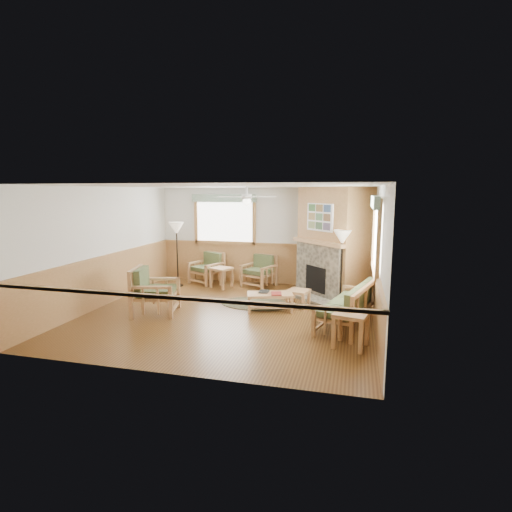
% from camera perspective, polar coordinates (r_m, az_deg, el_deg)
% --- Properties ---
extents(floor, '(6.00, 6.00, 0.01)m').
position_cam_1_polar(floor, '(8.72, -3.72, -8.13)').
color(floor, brown).
rests_on(floor, ground).
extents(ceiling, '(6.00, 6.00, 0.01)m').
position_cam_1_polar(ceiling, '(8.32, -3.92, 9.94)').
color(ceiling, white).
rests_on(ceiling, floor).
extents(wall_back, '(6.00, 0.02, 2.70)m').
position_cam_1_polar(wall_back, '(11.28, 0.90, 2.90)').
color(wall_back, silver).
rests_on(wall_back, floor).
extents(wall_front, '(6.00, 0.02, 2.70)m').
position_cam_1_polar(wall_front, '(5.69, -13.21, -3.64)').
color(wall_front, silver).
rests_on(wall_front, floor).
extents(wall_left, '(0.02, 6.00, 2.70)m').
position_cam_1_polar(wall_left, '(9.76, -20.81, 1.31)').
color(wall_left, silver).
rests_on(wall_left, floor).
extents(wall_right, '(0.02, 6.00, 2.70)m').
position_cam_1_polar(wall_right, '(8.02, 17.03, -0.10)').
color(wall_right, silver).
rests_on(wall_right, floor).
extents(wainscot, '(6.00, 6.00, 1.10)m').
position_cam_1_polar(wainscot, '(8.57, -3.76, -4.59)').
color(wainscot, '#A77844').
rests_on(wainscot, floor).
extents(fireplace, '(3.11, 3.11, 2.70)m').
position_cam_1_polar(fireplace, '(10.05, 11.08, 1.95)').
color(fireplace, '#A77844').
rests_on(fireplace, floor).
extents(window_back, '(1.90, 0.16, 1.50)m').
position_cam_1_polar(window_back, '(11.48, -4.54, 8.88)').
color(window_back, white).
rests_on(window_back, wall_back).
extents(window_right, '(0.16, 1.90, 1.50)m').
position_cam_1_polar(window_right, '(7.72, 17.21, 8.35)').
color(window_right, white).
rests_on(window_right, wall_right).
extents(ceiling_fan, '(1.59, 1.59, 0.36)m').
position_cam_1_polar(ceiling_fan, '(8.52, -1.33, 9.67)').
color(ceiling_fan, white).
rests_on(ceiling_fan, ceiling).
extents(sofa, '(1.97, 1.22, 0.85)m').
position_cam_1_polar(sofa, '(7.97, 12.93, -6.81)').
color(sofa, tan).
rests_on(sofa, floor).
extents(armchair_back_left, '(1.03, 1.03, 0.87)m').
position_cam_1_polar(armchair_back_left, '(11.44, -7.09, -1.72)').
color(armchair_back_left, tan).
rests_on(armchair_back_left, floor).
extents(armchair_back_right, '(0.98, 0.98, 0.86)m').
position_cam_1_polar(armchair_back_right, '(10.99, 0.38, -2.14)').
color(armchair_back_right, tan).
rests_on(armchair_back_right, floor).
extents(armchair_left, '(1.08, 1.08, 1.00)m').
position_cam_1_polar(armchair_left, '(8.81, -14.18, -4.81)').
color(armchair_left, tan).
rests_on(armchair_left, floor).
extents(coffee_table, '(1.09, 0.75, 0.40)m').
position_cam_1_polar(coffee_table, '(8.79, 2.00, -6.59)').
color(coffee_table, tan).
rests_on(coffee_table, floor).
extents(end_table_chairs, '(0.64, 0.62, 0.55)m').
position_cam_1_polar(end_table_chairs, '(10.89, -4.96, -3.09)').
color(end_table_chairs, tan).
rests_on(end_table_chairs, floor).
extents(end_table_sofa, '(0.64, 0.63, 0.60)m').
position_cam_1_polar(end_table_sofa, '(6.97, 13.36, -10.23)').
color(end_table_sofa, tan).
rests_on(end_table_sofa, floor).
extents(footstool, '(0.55, 0.55, 0.40)m').
position_cam_1_polar(footstool, '(9.12, 6.04, -6.05)').
color(footstool, tan).
rests_on(footstool, floor).
extents(braided_rug, '(2.07, 2.07, 0.01)m').
position_cam_1_polar(braided_rug, '(9.36, -0.02, -6.81)').
color(braided_rug, '#4B492F').
rests_on(braided_rug, floor).
extents(floor_lamp_left, '(0.53, 0.53, 1.78)m').
position_cam_1_polar(floor_lamp_left, '(11.14, -11.18, 0.25)').
color(floor_lamp_left, black).
rests_on(floor_lamp_left, floor).
extents(floor_lamp_right, '(0.42, 0.42, 1.75)m').
position_cam_1_polar(floor_lamp_right, '(9.22, 12.09, -1.73)').
color(floor_lamp_right, black).
rests_on(floor_lamp_right, floor).
extents(book_red, '(0.28, 0.34, 0.03)m').
position_cam_1_polar(book_red, '(8.65, 2.92, -5.29)').
color(book_red, maroon).
rests_on(book_red, coffee_table).
extents(book_dark, '(0.21, 0.28, 0.03)m').
position_cam_1_polar(book_dark, '(8.83, 1.15, -5.02)').
color(book_dark, black).
rests_on(book_dark, coffee_table).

